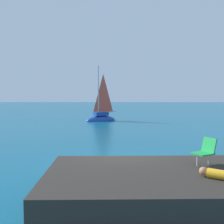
{
  "coord_description": "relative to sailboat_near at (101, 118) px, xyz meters",
  "views": [
    {
      "loc": [
        -0.26,
        -9.89,
        2.78
      ],
      "look_at": [
        -0.5,
        13.65,
        1.17
      ],
      "focal_mm": 42.77,
      "sensor_mm": 36.0,
      "label": 1
    }
  ],
  "objects": [
    {
      "name": "sailboat_near",
      "position": [
        0.0,
        0.0,
        0.0
      ],
      "size": [
        3.36,
        2.59,
        6.18
      ],
      "rotation": [
        0.0,
        0.0,
        3.67
      ],
      "color": "#193D99",
      "rests_on": "ground"
    },
    {
      "name": "ground_plane",
      "position": [
        1.65,
        -17.31,
        -0.33
      ],
      "size": [
        160.0,
        160.0,
        0.0
      ],
      "primitive_type": "plane",
      "color": "#0F5675"
    },
    {
      "name": "shore_ledge",
      "position": [
        2.9,
        -20.14,
        0.01
      ],
      "size": [
        6.83,
        3.93,
        0.68
      ],
      "primitive_type": "cube",
      "rotation": [
        0.0,
        0.0,
        0.03
      ],
      "color": "#2D2823",
      "rests_on": "ground"
    },
    {
      "name": "beach_chair",
      "position": [
        4.06,
        -19.42,
        0.79
      ],
      "size": [
        0.75,
        0.7,
        0.8
      ],
      "rotation": [
        0.0,
        0.0,
        3.64
      ],
      "color": "green",
      "rests_on": "shore_ledge"
    },
    {
      "name": "boulder_inland",
      "position": [
        0.88,
        -18.29,
        -0.33
      ],
      "size": [
        1.61,
        1.41,
        1.1
      ],
      "primitive_type": "cube",
      "rotation": [
        -0.17,
        0.07,
        0.09
      ],
      "color": "#2B2C21",
      "rests_on": "ground"
    },
    {
      "name": "boulder_seaward",
      "position": [
        3.53,
        -18.34,
        -0.33
      ],
      "size": [
        1.74,
        1.91,
        1.17
      ],
      "primitive_type": "cube",
      "rotation": [
        -0.18,
        0.07,
        1.28
      ],
      "color": "#2C2723",
      "rests_on": "ground"
    }
  ]
}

